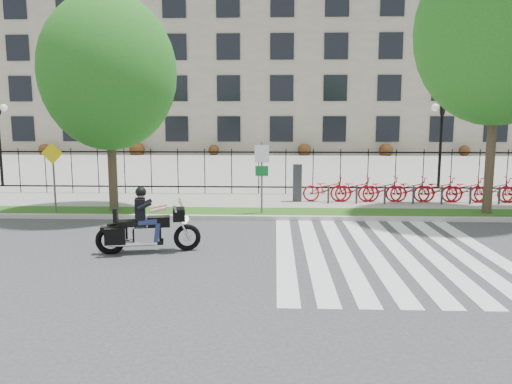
{
  "coord_description": "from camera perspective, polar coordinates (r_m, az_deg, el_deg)",
  "views": [
    {
      "loc": [
        1.93,
        -12.74,
        3.45
      ],
      "look_at": [
        1.32,
        3.0,
        1.13
      ],
      "focal_mm": 35.0,
      "sensor_mm": 36.0,
      "label": 1
    }
  ],
  "objects": [
    {
      "name": "street_tree_2",
      "position": [
        19.44,
        26.01,
        16.24
      ],
      "size": [
        5.56,
        5.56,
        9.44
      ],
      "color": "#33261C",
      "rests_on": "grass_verge"
    },
    {
      "name": "plaza",
      "position": [
        37.94,
        -0.71,
        3.22
      ],
      "size": [
        80.0,
        34.0,
        0.1
      ],
      "primitive_type": "cube",
      "color": "gray",
      "rests_on": "ground"
    },
    {
      "name": "curb",
      "position": [
        17.28,
        -4.25,
        -2.92
      ],
      "size": [
        60.0,
        0.2,
        0.15
      ],
      "primitive_type": "cube",
      "color": "#B7B3AC",
      "rests_on": "ground"
    },
    {
      "name": "grass_verge",
      "position": [
        18.11,
        -3.95,
        -2.4
      ],
      "size": [
        60.0,
        1.5,
        0.15
      ],
      "primitive_type": "cube",
      "color": "#245314",
      "rests_on": "ground"
    },
    {
      "name": "street_tree_1",
      "position": [
        18.71,
        -16.51,
        12.97
      ],
      "size": [
        4.77,
        4.77,
        7.66
      ],
      "color": "#33261C",
      "rests_on": "grass_verge"
    },
    {
      "name": "motorcycle_rider",
      "position": [
        13.26,
        -12.25,
        -3.83
      ],
      "size": [
        2.67,
        1.07,
        2.08
      ],
      "color": "black",
      "rests_on": "ground"
    },
    {
      "name": "iron_fence",
      "position": [
        22.14,
        -2.8,
        2.39
      ],
      "size": [
        30.0,
        0.06,
        2.0
      ],
      "primitive_type": null,
      "color": "black",
      "rests_on": "sidewalk"
    },
    {
      "name": "sign_pole_regulatory",
      "position": [
        17.41,
        0.66,
        2.72
      ],
      "size": [
        0.5,
        0.09,
        2.5
      ],
      "color": "#59595B",
      "rests_on": "grass_verge"
    },
    {
      "name": "office_building",
      "position": [
        58.05,
        0.3,
        14.8
      ],
      "size": [
        60.0,
        21.9,
        20.15
      ],
      "color": "gray",
      "rests_on": "ground"
    },
    {
      "name": "ground",
      "position": [
        13.34,
        -6.23,
        -6.68
      ],
      "size": [
        120.0,
        120.0,
        0.0
      ],
      "primitive_type": "plane",
      "color": "#333335",
      "rests_on": "ground"
    },
    {
      "name": "sidewalk",
      "position": [
        20.56,
        -3.21,
        -1.1
      ],
      "size": [
        60.0,
        3.5,
        0.15
      ],
      "primitive_type": "cube",
      "color": "gray",
      "rests_on": "ground"
    },
    {
      "name": "sign_pole_warning",
      "position": [
        19.1,
        -22.17,
        2.61
      ],
      "size": [
        0.78,
        0.09,
        2.49
      ],
      "color": "#59595B",
      "rests_on": "grass_verge"
    },
    {
      "name": "crosswalk_stripes",
      "position": [
        13.51,
        14.61,
        -6.68
      ],
      "size": [
        5.7,
        8.0,
        0.01
      ],
      "primitive_type": null,
      "color": "silver",
      "rests_on": "ground"
    },
    {
      "name": "lamp_post_right",
      "position": [
        26.02,
        20.45,
        7.3
      ],
      "size": [
        1.06,
        0.7,
        4.25
      ],
      "color": "black",
      "rests_on": "ground"
    },
    {
      "name": "bike_share_station",
      "position": [
        20.97,
        18.48,
        0.29
      ],
      "size": [
        10.05,
        0.88,
        1.5
      ],
      "color": "#2D2D33",
      "rests_on": "sidewalk"
    }
  ]
}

